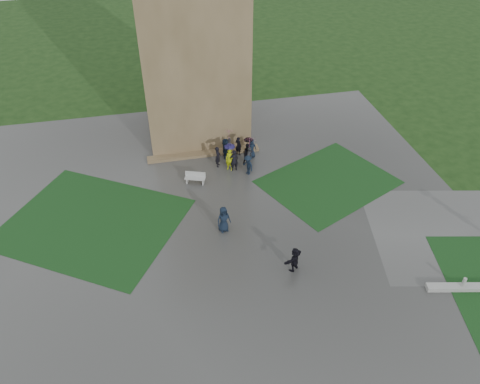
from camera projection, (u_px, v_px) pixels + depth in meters
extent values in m
plane|color=black|center=(229.00, 245.00, 29.50)|extent=(120.00, 120.00, 0.00)
cube|color=#333331|center=(223.00, 224.00, 31.04)|extent=(34.00, 34.00, 0.02)
cube|color=black|center=(93.00, 223.00, 31.16)|extent=(14.10, 13.46, 0.01)
cube|color=black|center=(328.00, 182.00, 34.77)|extent=(11.12, 10.15, 0.01)
cube|color=brown|center=(190.00, 25.00, 35.58)|extent=(8.00, 8.00, 18.00)
cube|color=brown|center=(204.00, 154.00, 37.61)|extent=(9.00, 0.80, 0.22)
cylinder|color=gray|center=(463.00, 284.00, 26.40)|extent=(0.20, 0.20, 0.90)
cube|color=#A8A9A4|center=(195.00, 178.00, 34.39)|extent=(1.58, 0.93, 0.06)
cube|color=#A8A9A4|center=(187.00, 180.00, 34.59)|extent=(0.21, 0.41, 0.42)
cube|color=#A8A9A4|center=(203.00, 181.00, 34.47)|extent=(0.21, 0.41, 0.42)
cube|color=#A8A9A4|center=(195.00, 174.00, 34.42)|extent=(1.44, 0.55, 0.40)
imported|color=black|center=(248.00, 154.00, 36.18)|extent=(0.99, 0.81, 1.77)
imported|color=black|center=(251.00, 148.00, 36.94)|extent=(0.89, 0.69, 1.65)
imported|color=black|center=(238.00, 146.00, 37.31)|extent=(0.66, 0.68, 1.57)
imported|color=#444449|center=(229.00, 147.00, 37.11)|extent=(0.64, 1.00, 1.61)
imported|color=black|center=(225.00, 148.00, 36.88)|extent=(0.73, 1.63, 1.71)
imported|color=black|center=(218.00, 157.00, 35.93)|extent=(0.57, 0.71, 1.71)
imported|color=#B1C40B|center=(230.00, 160.00, 35.53)|extent=(0.78, 0.70, 1.78)
imported|color=black|center=(234.00, 160.00, 35.47)|extent=(0.71, 0.53, 1.78)
imported|color=black|center=(248.00, 165.00, 35.11)|extent=(0.92, 1.18, 1.62)
imported|color=#444449|center=(249.00, 157.00, 35.83)|extent=(0.95, 1.17, 1.75)
imported|color=#D15696|center=(229.00, 135.00, 36.40)|extent=(0.88, 0.88, 0.81)
imported|color=navy|center=(230.00, 148.00, 34.89)|extent=(0.79, 0.79, 0.70)
imported|color=black|center=(248.00, 141.00, 35.48)|extent=(0.69, 0.69, 0.61)
imported|color=#D15696|center=(249.00, 144.00, 35.10)|extent=(1.10, 1.10, 1.01)
imported|color=black|center=(224.00, 219.00, 30.01)|extent=(1.05, 0.85, 1.89)
imported|color=black|center=(295.00, 259.00, 27.39)|extent=(1.55, 1.32, 1.64)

